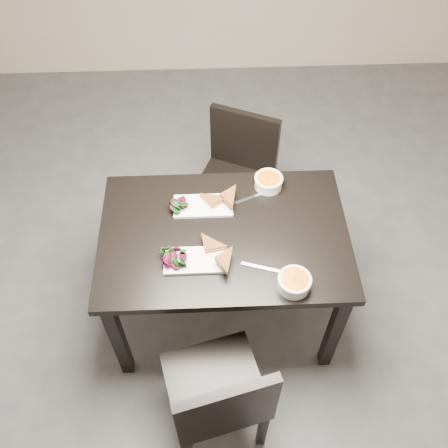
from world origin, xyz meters
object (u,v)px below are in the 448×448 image
Objects in this scene: chair_far at (237,172)px; soup_bowl_far at (269,181)px; chair_near at (220,398)px; soup_bowl_near at (294,282)px; plate_near at (196,260)px; plate_far at (203,206)px; table at (224,245)px.

chair_far reaches higher than soup_bowl_far.
chair_far is (0.16, 1.36, 0.00)m from chair_near.
soup_bowl_near is at bearing -84.92° from soup_bowl_far.
chair_far is at bearing 110.10° from soup_bowl_far.
plate_near is at bearing -129.75° from soup_bowl_far.
chair_far is 5.77× the size of soup_bowl_far.
plate_near is at bearing -96.69° from plate_far.
soup_bowl_near is at bearing 34.12° from chair_near.
chair_near is 1.37m from chair_far.
chair_near is 5.68× the size of soup_bowl_near.
chair_far is 2.90× the size of plate_far.
table is at bearing 133.57° from soup_bowl_near.
chair_near is 5.77× the size of soup_bowl_far.
soup_bowl_near is at bearing -55.15° from chair_far.
soup_bowl_near is 0.51× the size of plate_far.
soup_bowl_far is (-0.05, 0.61, -0.00)m from soup_bowl_near.
soup_bowl_far is at bearing 50.25° from plate_near.
plate_far is (-0.10, 0.17, 0.11)m from table.
chair_near reaches higher than soup_bowl_near.
plate_far is at bearing 119.91° from table.
table is 4.11× the size of plate_near.
plate_far is at bearing -159.57° from soup_bowl_far.
plate_far is at bearing 83.31° from plate_near.
chair_far reaches higher than soup_bowl_near.
table is 1.41× the size of chair_far.
plate_near reaches higher than table.
soup_bowl_near is 0.61m from soup_bowl_far.
chair_far is (0.11, 0.66, -0.17)m from table.
plate_far reaches higher than table.
plate_near and plate_far have the same top height.
soup_bowl_near is 0.62m from plate_far.
table is at bearing -75.24° from chair_far.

